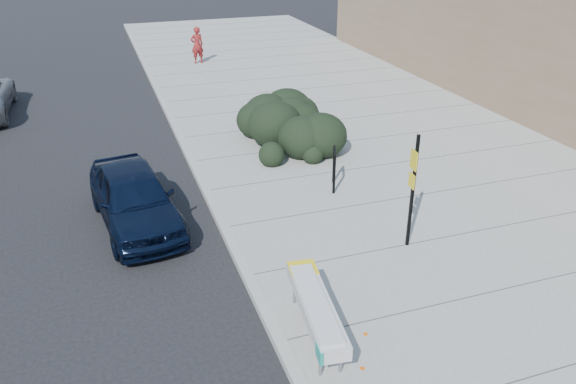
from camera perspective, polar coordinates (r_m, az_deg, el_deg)
name	(u,v)px	position (r m, az deg, el deg)	size (l,w,h in m)	color
ground	(249,282)	(11.18, -4.00, -9.08)	(120.00, 120.00, 0.00)	black
sidewalk_near	(384,152)	(17.14, 9.73, 4.02)	(11.20, 50.00, 0.15)	gray
curb_near	(200,177)	(15.41, -8.97, 1.50)	(0.22, 50.00, 0.17)	#9E9E99
bench	(316,307)	(9.35, 2.85, -11.58)	(0.79, 2.43, 0.72)	gray
bike_rack	(334,165)	(14.28, 4.72, 2.73)	(0.32, 0.67, 1.04)	black
sign_post	(413,185)	(11.62, 12.54, 0.72)	(0.11, 0.29, 2.49)	black
hedge	(283,115)	(17.44, -0.50, 7.81)	(2.10, 4.20, 1.58)	black
sedan_navy	(134,198)	(13.25, -15.34, -0.54)	(1.62, 4.03, 1.37)	black
pedestrian	(197,45)	(27.60, -9.22, 14.52)	(0.61, 0.40, 1.69)	maroon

